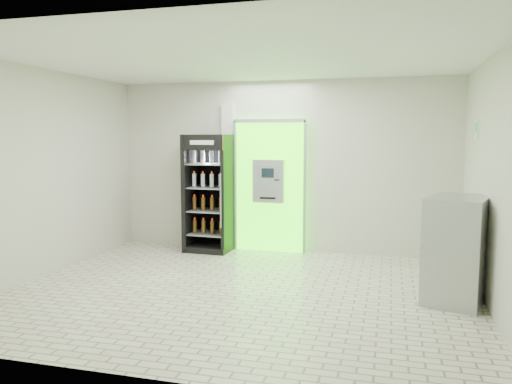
% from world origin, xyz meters
% --- Properties ---
extents(ground, '(6.00, 6.00, 0.00)m').
position_xyz_m(ground, '(0.00, 0.00, 0.00)').
color(ground, beige).
rests_on(ground, ground).
extents(room_shell, '(6.00, 6.00, 6.00)m').
position_xyz_m(room_shell, '(0.00, 0.00, 1.84)').
color(room_shell, beige).
rests_on(room_shell, ground).
extents(atm_assembly, '(1.30, 0.24, 2.33)m').
position_xyz_m(atm_assembly, '(-0.20, 2.41, 1.17)').
color(atm_assembly, '#37F60B').
rests_on(atm_assembly, ground).
extents(pillar, '(0.22, 0.11, 2.60)m').
position_xyz_m(pillar, '(-0.98, 2.45, 1.30)').
color(pillar, silver).
rests_on(pillar, ground).
extents(beverage_cooler, '(0.80, 0.75, 2.06)m').
position_xyz_m(beverage_cooler, '(-1.23, 2.16, 0.99)').
color(beverage_cooler, black).
rests_on(beverage_cooler, ground).
extents(steel_cabinet, '(0.91, 1.12, 1.29)m').
position_xyz_m(steel_cabinet, '(2.67, 0.34, 0.65)').
color(steel_cabinet, '#9B9DA2').
rests_on(steel_cabinet, ground).
extents(exit_sign, '(0.02, 0.22, 0.26)m').
position_xyz_m(exit_sign, '(2.99, 1.40, 2.12)').
color(exit_sign, white).
rests_on(exit_sign, room_shell).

